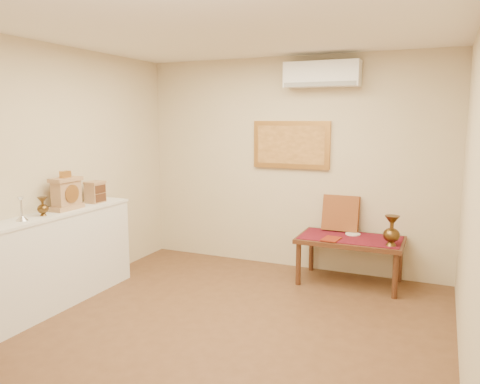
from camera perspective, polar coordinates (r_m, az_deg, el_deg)
The scene contains 18 objects.
floor at distance 4.38m, azimuth -3.25°, elevation -17.21°, with size 4.50×4.50×0.00m, color brown.
ceiling at distance 4.01m, azimuth -3.61°, elevation 20.03°, with size 4.50×4.50×0.00m, color white.
wall_back at distance 6.05m, azimuth 6.28°, elevation 3.40°, with size 4.00×0.02×2.70m, color beige.
wall_left at distance 5.19m, azimuth -23.53°, elevation 1.79°, with size 0.02×4.50×2.70m, color beige.
wall_right at distance 3.56m, azimuth 26.68°, elevation -1.37°, with size 0.02×4.50×2.70m, color beige.
candlestick at distance 4.83m, azimuth -25.12°, elevation -1.85°, with size 0.11×0.11×0.23m, color silver, non-canonical shape.
brass_urn_small at distance 4.99m, azimuth -22.94°, elevation -1.33°, with size 0.11×0.11×0.24m, color brown, non-canonical shape.
table_cloth at distance 5.63m, azimuth 13.33°, elevation -5.43°, with size 1.14×0.59×0.01m, color maroon.
brass_urn_tall at distance 5.35m, azimuth 18.02°, elevation -4.11°, with size 0.18×0.18×0.41m, color brown, non-canonical shape.
plate at distance 5.77m, azimuth 13.59°, elevation -5.00°, with size 0.18×0.18×0.01m, color white.
menu at distance 5.49m, azimuth 11.07°, elevation -5.63°, with size 0.18×0.25×0.01m, color maroon.
cushion at distance 5.89m, azimuth 12.17°, elevation -2.55°, with size 0.44×0.10×0.44m, color maroon.
display_ledge at distance 5.23m, azimuth -21.62°, elevation -7.66°, with size 0.37×2.02×0.98m.
mantel_clock at distance 5.22m, azimuth -20.39°, elevation -0.14°, with size 0.17×0.36×0.41m.
wooden_chest at distance 5.57m, azimuth -17.23°, elevation 0.01°, with size 0.16×0.21×0.24m.
low_table at distance 5.65m, azimuth 13.30°, elevation -6.11°, with size 1.20×0.70×0.55m.
painting at distance 6.01m, azimuth 6.25°, elevation 5.75°, with size 1.00×0.06×0.60m.
ac_unit at distance 5.81m, azimuth 9.96°, elevation 13.94°, with size 0.90×0.25×0.30m.
Camera 1 is at (1.78, -3.50, 1.93)m, focal length 35.00 mm.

